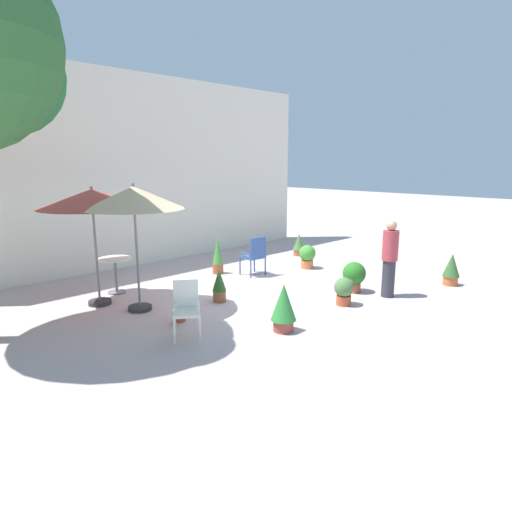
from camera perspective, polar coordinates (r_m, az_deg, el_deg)
The scene contains 17 objects.
ground_plane at distance 9.55m, azimuth -0.33°, elevation -4.70°, with size 60.00×60.00×0.00m, color #BAA6A4.
villa_facade at distance 12.48m, azimuth -14.12°, elevation 10.55°, with size 11.28×0.30×4.99m, color white.
patio_umbrella_0 at distance 8.92m, azimuth -20.36°, elevation 6.79°, with size 1.99×1.99×2.32m.
patio_umbrella_1 at distance 8.31m, azimuth -15.46°, elevation 7.08°, with size 1.80×1.80×2.39m.
cafe_table_0 at distance 9.84m, azimuth -17.65°, elevation -1.59°, with size 0.69×0.69×0.76m.
patio_chair_0 at distance 7.19m, azimuth -8.97°, elevation -6.37°, with size 0.62×0.63×0.89m.
patio_chair_1 at distance 10.81m, azimuth -0.14°, elevation 0.29°, with size 0.54×0.50×0.97m.
potted_plant_0 at distance 7.33m, azimuth 3.57°, elevation -6.44°, with size 0.43×0.43×0.81m.
potted_plant_1 at distance 7.87m, azimuth -9.87°, elevation -5.52°, with size 0.25×0.25×0.74m.
potted_plant_2 at distance 11.67m, azimuth 6.62°, elevation 0.06°, with size 0.44×0.44×0.62m.
potted_plant_3 at distance 8.87m, azimuth -4.76°, elevation -3.76°, with size 0.28×0.28×0.67m.
potted_plant_4 at distance 10.95m, azimuth 23.86°, elevation -1.51°, with size 0.37×0.37×0.73m.
potted_plant_5 at distance 8.82m, azimuth 11.29°, elevation -4.30°, with size 0.39×0.41×0.55m.
potted_plant_6 at distance 11.07m, azimuth -4.95°, elevation 0.05°, with size 0.27×0.27×0.93m.
potted_plant_7 at distance 13.25m, azimuth 5.54°, elevation 1.51°, with size 0.35×0.35×0.65m.
potted_plant_8 at distance 9.72m, azimuth 12.52°, elevation -2.43°, with size 0.49×0.49×0.66m.
standing_person at distance 9.46m, azimuth 16.82°, elevation -0.26°, with size 0.45×0.45×1.60m.
Camera 1 is at (-6.39, -6.54, 2.77)m, focal length 31.07 mm.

